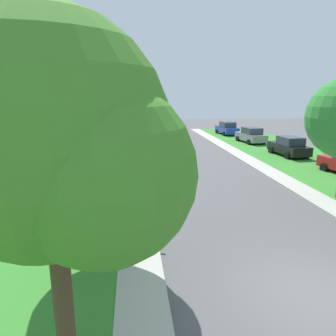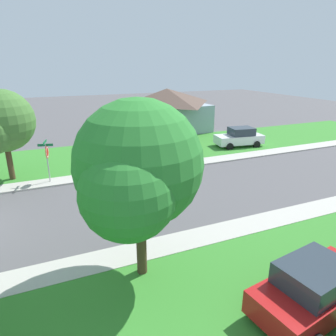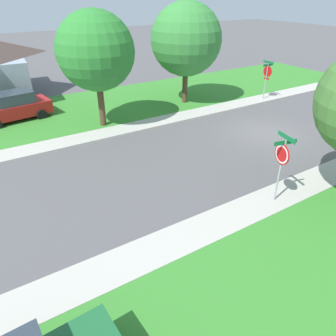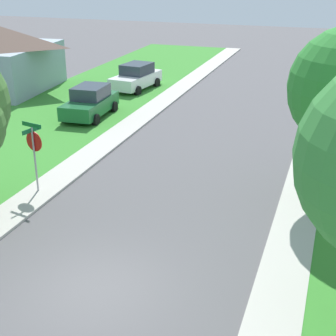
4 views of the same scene
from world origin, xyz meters
name	(u,v)px [view 1 (image 1 of 4)]	position (x,y,z in m)	size (l,w,h in m)	color
ground_plane	(312,294)	(0.00, 0.00, 0.00)	(120.00, 120.00, 0.00)	#565456
sidewalk_east	(278,176)	(4.70, 12.00, 0.05)	(1.40, 56.00, 0.10)	#B7B2A8
sidewalk_west	(136,181)	(-4.70, 12.00, 0.05)	(1.40, 56.00, 0.10)	#B7B2A8
lawn_west	(59,183)	(-9.40, 12.00, 0.04)	(8.00, 56.00, 0.08)	#38842D
stop_sign_far_corner	(135,185)	(-4.78, 4.81, 1.89)	(0.90, 0.90, 2.77)	#9E9EA3
car_white_far_down_street	(104,145)	(-7.45, 21.22, 0.87)	(2.45, 4.50, 1.76)	white
car_green_behind_trees	(95,161)	(-7.43, 14.39, 0.87)	(2.22, 4.39, 1.76)	#1E6033
car_blue_across_road	(227,128)	(7.68, 33.21, 0.87)	(2.29, 4.43, 1.76)	#1E389E
car_grey_driveway_right	(251,135)	(8.23, 26.07, 0.87)	(2.42, 4.48, 1.76)	gray
car_black_kerbside_mid	(289,147)	(8.76, 18.49, 0.87)	(2.28, 4.42, 1.76)	black
tree_sidewalk_far	(93,149)	(-6.03, 2.39, 3.79)	(4.14, 3.85, 5.84)	#4C3823
tree_sidewalk_near	(62,145)	(-5.95, -2.05, 4.62)	(4.31, 4.01, 6.77)	#4C3823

